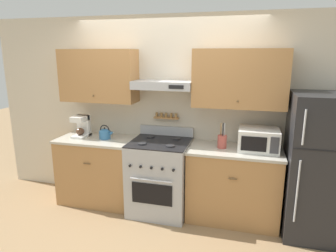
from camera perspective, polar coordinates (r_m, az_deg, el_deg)
The scene contains 10 objects.
ground_plane at distance 3.98m, azimuth -2.65°, elevation -17.48°, with size 16.00×16.00×0.00m, color #937551.
wall_back at distance 4.02m, azimuth -0.11°, elevation 4.76°, with size 5.20×0.46×2.55m.
counter_left at distance 4.37m, azimuth -12.98°, elevation -8.10°, with size 1.07×0.63×0.93m.
counter_right at distance 3.90m, azimuth 12.32°, elevation -10.77°, with size 1.13×0.63×0.93m.
stove_range at distance 3.99m, azimuth -1.53°, elevation -9.57°, with size 0.75×0.73×1.08m.
refrigerator at distance 3.79m, azimuth 26.88°, elevation -6.88°, with size 0.71×0.75×1.64m.
tea_kettle at distance 4.15m, azimuth -11.92°, elevation -1.38°, with size 0.20×0.15×0.19m.
coffee_maker at distance 4.34m, azimuth -16.09°, elevation 0.06°, with size 0.18×0.26×0.29m.
microwave at distance 3.72m, azimuth 16.84°, elevation -2.49°, with size 0.47×0.40×0.26m.
utensil_crock at distance 3.73m, azimuth 10.26°, elevation -2.85°, with size 0.11×0.11×0.31m.
Camera 1 is at (1.05, -3.24, 2.05)m, focal length 32.00 mm.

